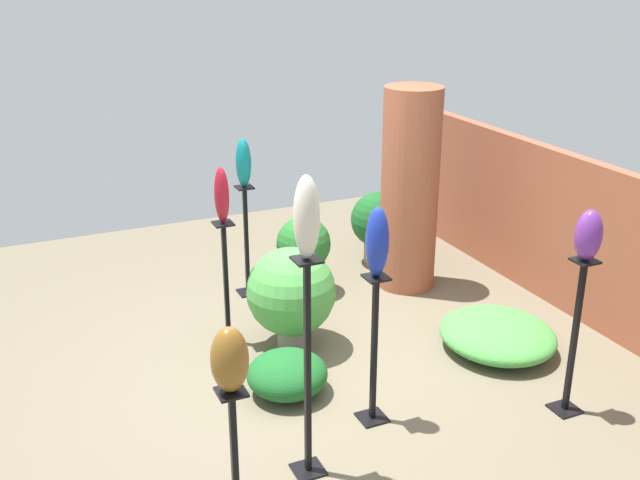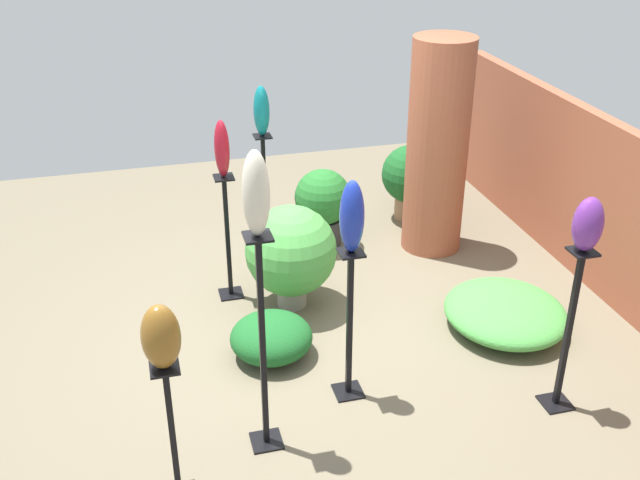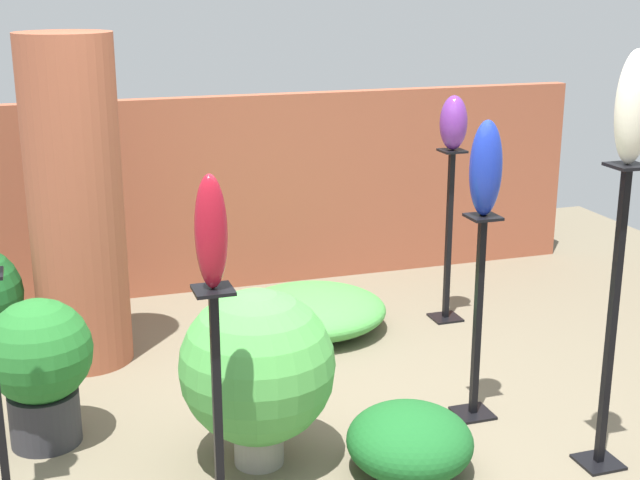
# 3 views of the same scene
# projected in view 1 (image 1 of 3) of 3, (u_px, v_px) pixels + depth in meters

# --- Properties ---
(ground_plane) EXTENTS (8.00, 8.00, 0.00)m
(ground_plane) POSITION_uv_depth(u_px,v_px,m) (313.00, 373.00, 6.02)
(ground_plane) COLOR #6B604C
(brick_wall_back) EXTENTS (5.60, 0.12, 1.47)m
(brick_wall_back) POSITION_uv_depth(u_px,v_px,m) (581.00, 240.00, 6.78)
(brick_wall_back) COLOR #9E5138
(brick_wall_back) RESTS_ON ground
(brick_pillar) EXTENTS (0.56, 0.56, 2.01)m
(brick_pillar) POSITION_uv_depth(u_px,v_px,m) (410.00, 190.00, 7.29)
(brick_pillar) COLOR #9E5138
(brick_pillar) RESTS_ON ground
(pedestal_ruby) EXTENTS (0.20, 0.20, 1.10)m
(pedestal_ruby) POSITION_uv_depth(u_px,v_px,m) (226.00, 289.00, 6.33)
(pedestal_ruby) COLOR black
(pedestal_ruby) RESTS_ON ground
(pedestal_cobalt) EXTENTS (0.20, 0.20, 1.13)m
(pedestal_cobalt) POSITION_uv_depth(u_px,v_px,m) (374.00, 356.00, 5.26)
(pedestal_cobalt) COLOR black
(pedestal_cobalt) RESTS_ON ground
(pedestal_violet) EXTENTS (0.20, 0.20, 1.21)m
(pedestal_violet) POSITION_uv_depth(u_px,v_px,m) (574.00, 344.00, 5.35)
(pedestal_violet) COLOR black
(pedestal_violet) RESTS_ON ground
(pedestal_bronze) EXTENTS (0.20, 0.20, 0.95)m
(pedestal_bronze) POSITION_uv_depth(u_px,v_px,m) (235.00, 470.00, 4.24)
(pedestal_bronze) COLOR black
(pedestal_bronze) RESTS_ON ground
(pedestal_teal) EXTENTS (0.20, 0.20, 1.10)m
(pedestal_teal) POSITION_uv_depth(u_px,v_px,m) (247.00, 246.00, 7.27)
(pedestal_teal) COLOR black
(pedestal_teal) RESTS_ON ground
(pedestal_ivory) EXTENTS (0.20, 0.20, 1.50)m
(pedestal_ivory) POSITION_uv_depth(u_px,v_px,m) (308.00, 378.00, 4.64)
(pedestal_ivory) COLOR black
(pedestal_ivory) RESTS_ON ground
(art_vase_ruby) EXTENTS (0.13, 0.12, 0.47)m
(art_vase_ruby) POSITION_uv_depth(u_px,v_px,m) (222.00, 195.00, 6.03)
(art_vase_ruby) COLOR maroon
(art_vase_ruby) RESTS_ON pedestal_ruby
(art_vase_cobalt) EXTENTS (0.17, 0.16, 0.49)m
(art_vase_cobalt) POSITION_uv_depth(u_px,v_px,m) (377.00, 242.00, 4.95)
(art_vase_cobalt) COLOR #192D9E
(art_vase_cobalt) RESTS_ON pedestal_cobalt
(art_vase_violet) EXTENTS (0.18, 0.19, 0.36)m
(art_vase_violet) POSITION_uv_depth(u_px,v_px,m) (589.00, 235.00, 5.05)
(art_vase_violet) COLOR #6B2D8C
(art_vase_violet) RESTS_ON pedestal_violet
(art_vase_bronze) EXTENTS (0.19, 0.21, 0.39)m
(art_vase_bronze) POSITION_uv_depth(u_px,v_px,m) (230.00, 360.00, 3.98)
(art_vase_bronze) COLOR brown
(art_vase_bronze) RESTS_ON pedestal_bronze
(art_vase_teal) EXTENTS (0.15, 0.15, 0.46)m
(art_vase_teal) POSITION_uv_depth(u_px,v_px,m) (243.00, 163.00, 6.98)
(art_vase_teal) COLOR #0F727A
(art_vase_teal) RESTS_ON pedestal_teal
(art_vase_ivory) EXTENTS (0.16, 0.15, 0.51)m
(art_vase_ivory) POSITION_uv_depth(u_px,v_px,m) (307.00, 217.00, 4.26)
(art_vase_ivory) COLOR beige
(art_vase_ivory) RESTS_ON pedestal_ivory
(potted_plant_front_right) EXTENTS (0.54, 0.54, 0.77)m
(potted_plant_front_right) POSITION_uv_depth(u_px,v_px,m) (304.00, 250.00, 7.34)
(potted_plant_front_right) COLOR #2D2D33
(potted_plant_front_right) RESTS_ON ground
(potted_plant_walkway_edge) EXTENTS (0.59, 0.59, 0.79)m
(potted_plant_walkway_edge) POSITION_uv_depth(u_px,v_px,m) (378.00, 222.00, 8.03)
(potted_plant_walkway_edge) COLOR #936B4C
(potted_plant_walkway_edge) RESTS_ON ground
(potted_plant_mid_right) EXTENTS (0.76, 0.76, 0.89)m
(potted_plant_mid_right) POSITION_uv_depth(u_px,v_px,m) (291.00, 293.00, 6.27)
(potted_plant_mid_right) COLOR gray
(potted_plant_mid_right) RESTS_ON ground
(foliage_bed_east) EXTENTS (0.61, 0.62, 0.33)m
(foliage_bed_east) POSITION_uv_depth(u_px,v_px,m) (287.00, 374.00, 5.70)
(foliage_bed_east) COLOR #195923
(foliage_bed_east) RESTS_ON ground
(foliage_bed_west) EXTENTS (1.02, 0.96, 0.28)m
(foliage_bed_west) POSITION_uv_depth(u_px,v_px,m) (497.00, 334.00, 6.35)
(foliage_bed_west) COLOR #479942
(foliage_bed_west) RESTS_ON ground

